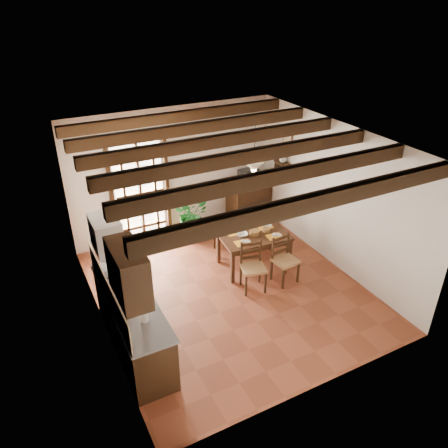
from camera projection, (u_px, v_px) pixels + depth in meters
ground_plane at (229, 290)px, 7.98m from camera, size 5.00×5.00×0.00m
room_shell at (230, 200)px, 7.11m from camera, size 4.52×5.02×2.81m
ceiling_beams at (230, 149)px, 6.69m from camera, size 4.50×4.34×0.20m
french_door at (140, 190)px, 9.00m from camera, size 1.26×0.11×2.32m
kitchen_counter at (132, 323)px, 6.50m from camera, size 0.64×2.25×1.38m
upper_cabinet at (128, 273)px, 5.25m from camera, size 0.35×0.80×0.70m
range_hood at (106, 235)px, 6.29m from camera, size 0.38×0.60×0.54m
counter_items at (127, 293)px, 6.34m from camera, size 0.50×1.43×0.25m
dining_table at (254, 239)px, 8.38m from camera, size 1.38×0.97×0.71m
chair_near_left at (253, 275)px, 7.89m from camera, size 0.50×0.49×0.91m
chair_near_right at (284, 268)px, 8.10m from camera, size 0.46×0.44×0.91m
chair_far_left at (225, 240)px, 8.97m from camera, size 0.51×0.50×0.93m
chair_far_right at (254, 233)px, 9.17m from camera, size 0.47×0.45×0.98m
table_setting at (254, 235)px, 8.34m from camera, size 0.95×0.63×0.09m
table_bowl at (242, 235)px, 8.28m from camera, size 0.26×0.26×0.05m
sideboard at (249, 203)px, 10.19m from camera, size 1.08×0.61×0.86m
crt_tv at (250, 178)px, 9.89m from camera, size 0.44×0.41×0.37m
fuse_box at (237, 146)px, 9.68m from camera, size 0.25×0.03×0.32m
plant_pot at (192, 235)px, 9.52m from camera, size 0.35×0.35×0.21m
potted_plant at (191, 216)px, 9.30m from camera, size 2.33×2.18×2.09m
wall_shelf at (283, 165)px, 9.37m from camera, size 0.20×0.42×0.20m
shelf_vase at (283, 158)px, 9.30m from camera, size 0.15×0.15×0.15m
shelf_flowers at (284, 149)px, 9.20m from camera, size 0.14×0.14×0.36m
framed_picture at (288, 140)px, 9.14m from camera, size 0.03×0.32×0.32m
pendant_lamp at (254, 165)px, 7.75m from camera, size 0.36×0.36×0.84m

